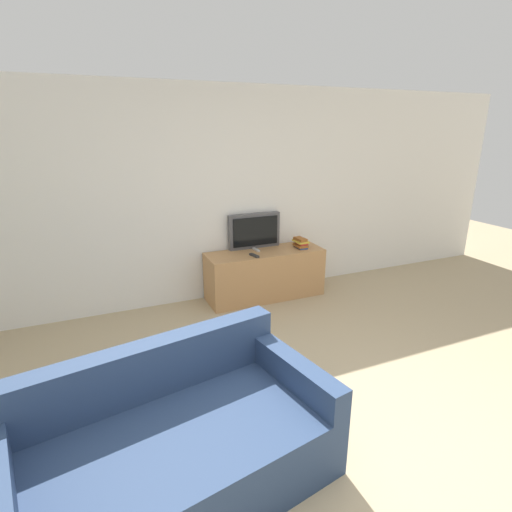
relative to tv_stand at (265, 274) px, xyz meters
The scene contains 8 objects.
ground_plane 2.81m from the tv_stand, 101.78° to the right, with size 14.00×14.00×0.00m, color tan.
wall_back 1.18m from the tv_stand, 152.21° to the left, with size 9.00×0.06×2.60m.
tv_stand is the anchor object (origin of this frame).
television 0.57m from the tv_stand, 106.14° to the left, with size 0.69×0.09×0.45m.
couch 2.95m from the tv_stand, 125.25° to the right, with size 2.01×1.31×0.80m.
book_stack 0.62m from the tv_stand, ahead, with size 0.15×0.23×0.13m.
remote_on_stand 0.34m from the tv_stand, 142.29° to the left, with size 0.05×0.15×0.02m.
remote_secondary 0.41m from the tv_stand, 145.52° to the right, with size 0.08×0.16×0.02m.
Camera 1 is at (-1.43, -1.64, 2.10)m, focal length 28.00 mm.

